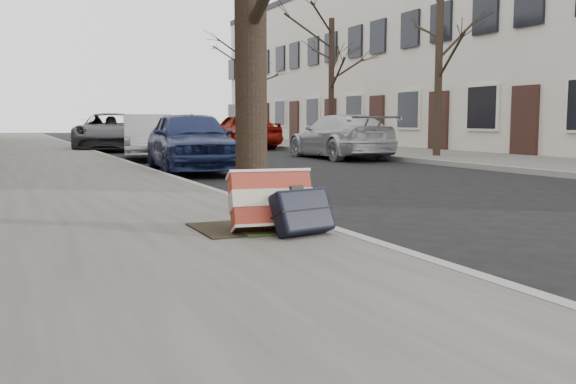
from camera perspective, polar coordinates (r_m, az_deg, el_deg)
name	(u,v)px	position (r m, az deg, el deg)	size (l,w,h in m)	color
ground	(512,248)	(5.83, 19.29, -4.73)	(120.00, 120.00, 0.00)	black
near_sidewalk	(14,158)	(19.19, -23.15, 2.76)	(5.00, 70.00, 0.12)	slate
far_sidewalk	(374,151)	(22.49, 7.64, 3.66)	(4.00, 70.00, 0.12)	slate
house_far	(480,56)	(26.54, 16.70, 11.50)	(6.70, 40.00, 7.20)	beige
dirt_patch	(244,228)	(5.77, -3.94, -3.20)	(0.85, 0.85, 0.01)	black
suitcase_red	(271,201)	(5.56, -1.52, -0.80)	(0.70, 0.19, 0.51)	maroon
suitcase_navy	(302,211)	(5.38, 1.27, -1.72)	(0.53, 0.17, 0.38)	black
car_near_front	(191,141)	(13.76, -8.64, 4.51)	(1.57, 3.89, 1.33)	#1A244E
car_near_mid	(148,137)	(18.58, -12.30, 4.81)	(1.35, 3.87, 1.28)	#B0B3B8
car_near_back	(110,132)	(24.60, -15.53, 5.18)	(2.29, 4.98, 1.38)	#3C3D42
car_far_front	(339,137)	(18.67, 4.60, 4.92)	(1.77, 4.35, 1.26)	#B1B3B9
car_far_back	(242,131)	(25.40, -4.15, 5.46)	(1.67, 4.16, 1.42)	maroon
tree_far_a	(439,69)	(18.60, 13.24, 10.57)	(0.21, 0.21, 4.78)	black
tree_far_b	(331,83)	(24.01, 3.87, 9.62)	(0.21, 0.21, 4.70)	black
tree_far_c	(245,91)	(32.57, -3.89, 8.97)	(0.21, 0.21, 4.95)	black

